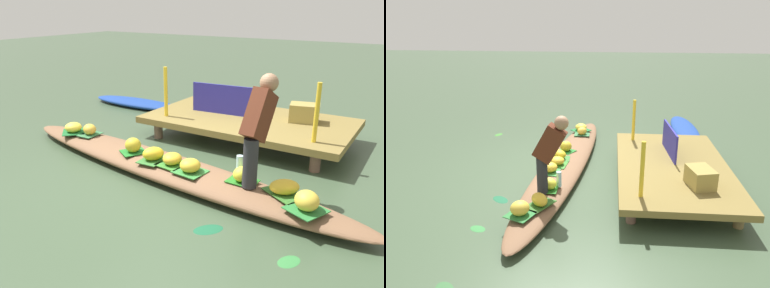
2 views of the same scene
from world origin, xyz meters
TOP-DOWN VIEW (x-y plane):
  - canal_water at (0.00, 0.00)m, footprint 40.00×40.00m
  - dock_platform at (0.37, 1.86)m, footprint 3.20×1.80m
  - vendor_boat at (0.00, 0.00)m, footprint 5.52×1.40m
  - moored_boat at (-2.52, 2.56)m, footprint 2.28×0.59m
  - leaf_mat_0 at (-1.81, 0.16)m, footprint 0.49×0.49m
  - banana_bunch_0 at (-1.81, 0.16)m, footprint 0.34×0.34m
  - leaf_mat_1 at (-0.46, -0.02)m, footprint 0.40×0.41m
  - banana_bunch_1 at (-0.46, -0.02)m, footprint 0.29×0.30m
  - leaf_mat_2 at (-0.07, -0.10)m, footprint 0.30×0.40m
  - banana_bunch_2 at (-0.07, -0.10)m, footprint 0.33×0.35m
  - leaf_mat_3 at (1.66, -0.13)m, footprint 0.51×0.45m
  - banana_bunch_3 at (1.66, -0.13)m, footprint 0.37×0.34m
  - leaf_mat_4 at (0.53, -0.17)m, footprint 0.38×0.35m
  - banana_bunch_4 at (0.53, -0.17)m, footprint 0.32×0.32m
  - leaf_mat_5 at (1.17, -0.08)m, footprint 0.33×0.27m
  - banana_bunch_5 at (1.17, -0.08)m, footprint 0.28×0.30m
  - leaf_mat_6 at (1.96, -0.34)m, footprint 0.43×0.44m
  - banana_bunch_6 at (1.96, -0.34)m, footprint 0.34×0.34m
  - leaf_mat_7 at (-1.51, 0.20)m, footprint 0.26×0.33m
  - banana_bunch_7 at (-1.51, 0.20)m, footprint 0.30×0.28m
  - leaf_mat_8 at (0.22, -0.09)m, footprint 0.37×0.37m
  - banana_bunch_8 at (0.22, -0.09)m, footprint 0.30×0.31m
  - vendor_person at (1.29, -0.04)m, footprint 0.24×0.53m
  - water_bottle at (1.06, 0.06)m, footprint 0.08×0.08m
  - market_banner at (-0.13, 1.86)m, footprint 1.05×0.11m
  - railing_post_west at (-0.83, 1.26)m, footprint 0.06×0.06m
  - railing_post_east at (1.57, 1.26)m, footprint 0.06×0.06m
  - produce_crate at (1.16, 2.12)m, footprint 0.50×0.41m
  - drifting_plant_2 at (1.17, -0.85)m, footprint 0.34×0.35m
  - drifting_plant_3 at (2.01, -0.92)m, footprint 0.24×0.27m

SIDE VIEW (x-z plane):
  - canal_water at x=0.00m, z-range 0.00..0.00m
  - drifting_plant_2 at x=1.17m, z-range 0.00..0.01m
  - drifting_plant_3 at x=2.01m, z-range 0.00..0.01m
  - moored_boat at x=-2.52m, z-range 0.00..0.16m
  - vendor_boat at x=0.00m, z-range 0.00..0.21m
  - leaf_mat_0 at x=-1.81m, z-range 0.21..0.22m
  - leaf_mat_1 at x=-0.46m, z-range 0.21..0.22m
  - leaf_mat_2 at x=-0.07m, z-range 0.21..0.22m
  - leaf_mat_3 at x=1.66m, z-range 0.21..0.22m
  - leaf_mat_4 at x=0.53m, z-range 0.21..0.22m
  - leaf_mat_5 at x=1.17m, z-range 0.21..0.22m
  - leaf_mat_6 at x=1.96m, z-range 0.21..0.22m
  - leaf_mat_7 at x=-1.51m, z-range 0.21..0.22m
  - leaf_mat_8 at x=0.22m, z-range 0.21..0.22m
  - banana_bunch_8 at x=0.22m, z-range 0.22..0.36m
  - banana_bunch_0 at x=-1.81m, z-range 0.22..0.37m
  - banana_bunch_3 at x=1.66m, z-range 0.22..0.38m
  - banana_bunch_4 at x=0.53m, z-range 0.22..0.38m
  - banana_bunch_7 at x=-1.51m, z-range 0.22..0.38m
  - banana_bunch_2 at x=-0.07m, z-range 0.22..0.38m
  - dock_platform at x=0.37m, z-range 0.12..0.48m
  - banana_bunch_5 at x=1.17m, z-range 0.22..0.39m
  - banana_bunch_6 at x=1.96m, z-range 0.22..0.41m
  - banana_bunch_1 at x=-0.46m, z-range 0.22..0.41m
  - water_bottle at x=1.06m, z-range 0.21..0.46m
  - produce_crate at x=1.16m, z-range 0.36..0.64m
  - market_banner at x=-0.13m, z-range 0.36..0.84m
  - railing_post_west at x=-0.83m, z-range 0.36..1.15m
  - railing_post_east at x=1.57m, z-range 0.36..1.15m
  - vendor_person at x=1.29m, z-range 0.30..1.49m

